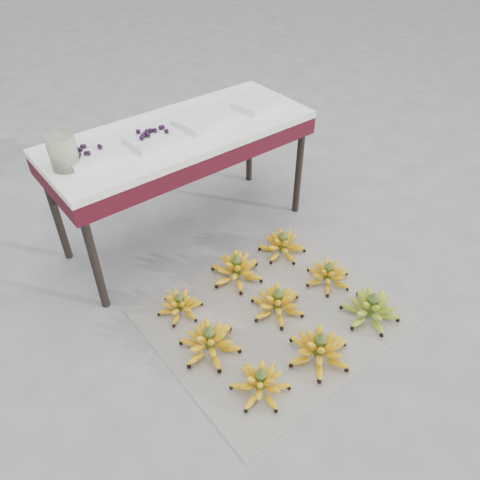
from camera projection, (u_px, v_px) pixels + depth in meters
ground at (286, 315)px, 2.50m from camera, size 60.00×60.00×0.00m
newspaper_mat at (275, 314)px, 2.50m from camera, size 1.25×1.05×0.01m
bunch_front_left at (260, 383)px, 2.11m from camera, size 0.35×0.35×0.16m
bunch_front_center at (319, 349)px, 2.24m from camera, size 0.41×0.41×0.19m
bunch_front_right at (371, 308)px, 2.44m from camera, size 0.31×0.31×0.18m
bunch_mid_left at (210, 342)px, 2.28m from camera, size 0.33×0.33×0.18m
bunch_mid_center at (277, 303)px, 2.48m from camera, size 0.35×0.35×0.17m
bunch_mid_right at (328, 275)px, 2.65m from camera, size 0.33×0.33×0.16m
bunch_back_left at (180, 305)px, 2.48m from camera, size 0.28×0.28×0.15m
bunch_back_center at (237, 270)px, 2.67m from camera, size 0.39×0.39×0.18m
bunch_back_right at (282, 245)px, 2.84m from camera, size 0.32×0.32×0.17m
vendor_table at (181, 143)px, 2.63m from camera, size 1.52×0.61×0.73m
tray_far_left at (88, 155)px, 2.32m from camera, size 0.26×0.19×0.06m
tray_left at (153, 138)px, 2.45m from camera, size 0.28×0.21×0.07m
tray_right at (200, 121)px, 2.61m from camera, size 0.31×0.26×0.04m
tray_far_right at (256, 103)px, 2.79m from camera, size 0.29×0.23×0.04m
glass_jar at (63, 152)px, 2.21m from camera, size 0.17×0.17×0.17m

